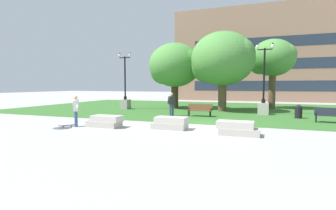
{
  "coord_description": "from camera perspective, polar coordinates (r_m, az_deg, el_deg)",
  "views": [
    {
      "loc": [
        3.42,
        -14.9,
        2.3
      ],
      "look_at": [
        -1.7,
        -1.4,
        1.2
      ],
      "focal_mm": 28.0,
      "sensor_mm": 36.0,
      "label": 1
    }
  ],
  "objects": [
    {
      "name": "lamp_post_center",
      "position": [
        25.31,
        -9.28,
        1.58
      ],
      "size": [
        1.32,
        0.8,
        5.37
      ],
      "color": "gray",
      "rests_on": "grass_lawn"
    },
    {
      "name": "building_facade_distant",
      "position": [
        39.65,
        20.19,
        10.53
      ],
      "size": [
        26.23,
        1.03,
        13.52
      ],
      "color": "#8E6B56",
      "rests_on": "ground"
    },
    {
      "name": "park_bench_near_right",
      "position": [
        19.29,
        6.92,
        -0.92
      ],
      "size": [
        1.81,
        0.55,
        0.9
      ],
      "color": "brown",
      "rests_on": "grass_lawn"
    },
    {
      "name": "concrete_block_right",
      "position": [
        12.52,
        14.9,
        -4.95
      ],
      "size": [
        1.92,
        0.9,
        0.64
      ],
      "color": "#B2ADA3",
      "rests_on": "ground"
    },
    {
      "name": "person_bystander_near_lawn",
      "position": [
        19.34,
        0.79,
        0.45
      ],
      "size": [
        0.58,
        0.47,
        1.71
      ],
      "color": "#384C7A",
      "rests_on": "grass_lawn"
    },
    {
      "name": "tree_far_right",
      "position": [
        25.81,
        1.38,
        8.53
      ],
      "size": [
        5.26,
        5.01,
        6.36
      ],
      "color": "#42301E",
      "rests_on": "grass_lawn"
    },
    {
      "name": "trash_bin",
      "position": [
        20.13,
        26.54,
        -1.23
      ],
      "size": [
        0.49,
        0.49,
        0.96
      ],
      "color": "black",
      "rests_on": "grass_lawn"
    },
    {
      "name": "concrete_block_left",
      "position": [
        13.73,
        0.52,
        -3.99
      ],
      "size": [
        1.82,
        0.9,
        0.64
      ],
      "color": "#B2ADA3",
      "rests_on": "ground"
    },
    {
      "name": "skateboard",
      "position": [
        15.49,
        -20.94,
        -4.15
      ],
      "size": [
        0.68,
        0.98,
        0.14
      ],
      "color": "black",
      "rests_on": "ground"
    },
    {
      "name": "tree_far_left",
      "position": [
        27.52,
        21.77,
        9.34
      ],
      "size": [
        4.39,
        4.18,
        6.69
      ],
      "color": "brown",
      "rests_on": "grass_lawn"
    },
    {
      "name": "grass_lawn",
      "position": [
        25.23,
        12.87,
        -0.96
      ],
      "size": [
        40.0,
        20.0,
        0.02
      ],
      "primitive_type": "cube",
      "color": "#336628",
      "rests_on": "ground"
    },
    {
      "name": "ground_plane",
      "position": [
        15.46,
        7.76,
        -4.24
      ],
      "size": [
        140.0,
        140.0,
        0.0
      ],
      "primitive_type": "plane",
      "color": "#A3A09B"
    },
    {
      "name": "concrete_block_center",
      "position": [
        14.78,
        -13.47,
        -3.51
      ],
      "size": [
        1.91,
        0.9,
        0.64
      ],
      "color": "#B2ADA3",
      "rests_on": "ground"
    },
    {
      "name": "lamp_post_left",
      "position": [
        21.55,
        20.05,
        0.96
      ],
      "size": [
        1.32,
        0.8,
        5.49
      ],
      "color": "#ADA89E",
      "rests_on": "grass_lawn"
    },
    {
      "name": "park_bench_near_left",
      "position": [
        18.68,
        31.99,
        -1.72
      ],
      "size": [
        1.84,
        0.7,
        0.9
      ],
      "color": "#1E232D",
      "rests_on": "grass_lawn"
    },
    {
      "name": "puddle",
      "position": [
        15.19,
        -21.98,
        -4.66
      ],
      "size": [
        0.99,
        0.99,
        0.01
      ],
      "primitive_type": "cylinder",
      "color": "#47515B",
      "rests_on": "ground"
    },
    {
      "name": "tree_near_left",
      "position": [
        23.51,
        11.69,
        9.65
      ],
      "size": [
        5.73,
        5.46,
        6.88
      ],
      "color": "brown",
      "rests_on": "grass_lawn"
    },
    {
      "name": "person_skateboarder",
      "position": [
        15.33,
        -19.44,
        -0.86
      ],
      "size": [
        0.65,
        0.47,
        1.71
      ],
      "color": "#384C7A",
      "rests_on": "ground"
    }
  ]
}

